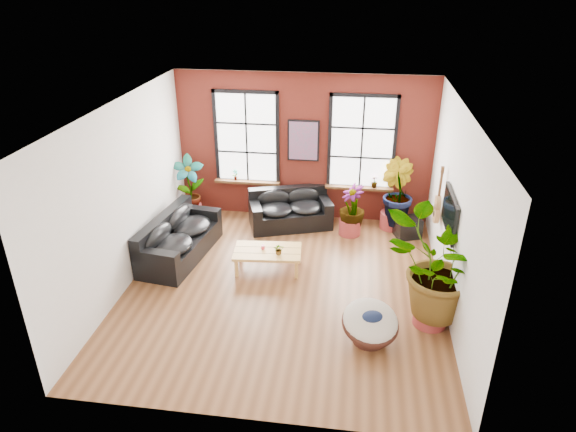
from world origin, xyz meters
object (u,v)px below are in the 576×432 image
(papasan_chair, at_px, (370,323))
(sofa_left, at_px, (178,239))
(sofa_back, at_px, (290,210))
(coffee_table, at_px, (267,252))

(papasan_chair, bearing_deg, sofa_left, 132.31)
(sofa_back, bearing_deg, coffee_table, -113.54)
(sofa_back, relative_size, coffee_table, 1.47)
(sofa_left, xyz_separation_m, papasan_chair, (4.04, -2.26, -0.05))
(sofa_left, bearing_deg, papasan_chair, -111.31)
(coffee_table, bearing_deg, sofa_left, 167.42)
(sofa_back, bearing_deg, sofa_left, -159.11)
(coffee_table, height_order, papasan_chair, papasan_chair)
(sofa_back, distance_m, coffee_table, 2.05)
(sofa_back, distance_m, sofa_left, 2.80)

